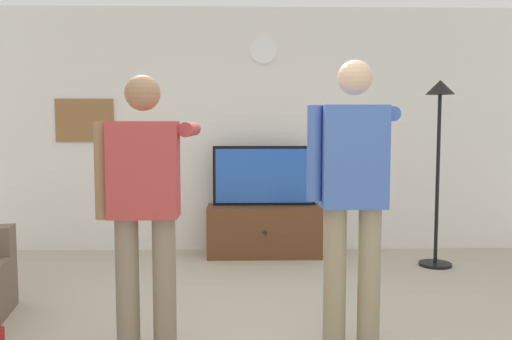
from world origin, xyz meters
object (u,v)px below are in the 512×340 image
television (264,176)px  framed_picture (85,120)px  wall_clock (263,50)px  tv_stand (264,231)px  person_standing_nearer_couch (353,189)px  person_standing_nearer_lamp (145,200)px  floor_lamp (439,134)px

television → framed_picture: framed_picture is taller
television → wall_clock: size_ratio=3.68×
television → wall_clock: (0.00, 0.24, 1.37)m
tv_stand → framed_picture: bearing=171.5°
framed_picture → person_standing_nearer_couch: bearing=-48.3°
tv_stand → television: bearing=90.0°
wall_clock → person_standing_nearer_lamp: (-0.81, -2.77, -1.27)m
tv_stand → television: size_ratio=1.11×
television → person_standing_nearer_couch: 2.51m
floor_lamp → television: bearing=163.9°
wall_clock → floor_lamp: 2.06m
person_standing_nearer_lamp → television: bearing=72.2°
tv_stand → floor_lamp: 2.05m
wall_clock → framed_picture: 2.12m
tv_stand → person_standing_nearer_lamp: size_ratio=0.71×
framed_picture → person_standing_nearer_lamp: size_ratio=0.37×
floor_lamp → person_standing_nearer_lamp: (-2.51, -2.03, -0.36)m
tv_stand → floor_lamp: bearing=-14.7°
person_standing_nearer_lamp → person_standing_nearer_couch: 1.26m
television → person_standing_nearer_lamp: 2.65m
tv_stand → wall_clock: wall_clock is taller
television → person_standing_nearer_couch: (0.45, -2.47, 0.15)m
television → floor_lamp: 1.83m
wall_clock → person_standing_nearer_couch: size_ratio=0.17×
tv_stand → framed_picture: size_ratio=1.91×
floor_lamp → person_standing_nearer_couch: (-1.25, -1.98, -0.30)m
framed_picture → person_standing_nearer_couch: person_standing_nearer_couch is taller
wall_clock → framed_picture: (-1.97, 0.00, -0.77)m
person_standing_nearer_lamp → person_standing_nearer_couch: bearing=2.5°
tv_stand → person_standing_nearer_lamp: (-0.81, -2.48, 0.69)m
framed_picture → floor_lamp: floor_lamp is taller
wall_clock → person_standing_nearer_couch: wall_clock is taller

